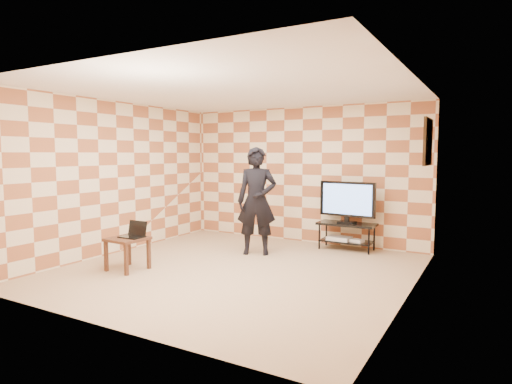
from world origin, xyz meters
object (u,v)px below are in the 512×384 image
tv (347,200)px  side_table (127,243)px  person (257,201)px  tv_stand (347,230)px

tv → side_table: size_ratio=1.91×
person → tv: bearing=16.8°
tv_stand → person: (-1.29, -1.10, 0.58)m
tv → side_table: (-2.49, -2.98, -0.51)m
tv → person: person is taller
tv → person: bearing=-139.6°
tv → side_table: 3.92m
tv_stand → side_table: same height
side_table → tv_stand: bearing=50.2°
side_table → person: 2.30m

